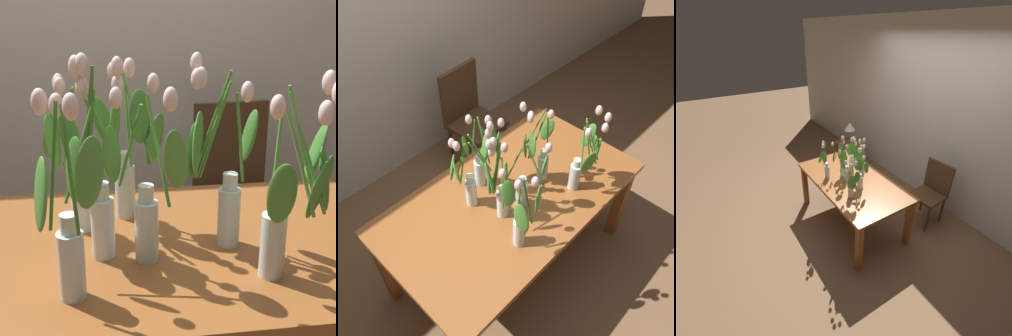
{
  "view_description": "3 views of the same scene",
  "coord_description": "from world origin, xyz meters",
  "views": [
    {
      "loc": [
        -0.13,
        -1.36,
        1.47
      ],
      "look_at": [
        0.05,
        -0.04,
        1.0
      ],
      "focal_mm": 53.31,
      "sensor_mm": 36.0,
      "label": 1
    },
    {
      "loc": [
        -1.08,
        -0.98,
        2.43
      ],
      "look_at": [
        -0.05,
        0.0,
        1.01
      ],
      "focal_mm": 39.46,
      "sensor_mm": 36.0,
      "label": 2
    },
    {
      "loc": [
        2.19,
        -1.5,
        2.51
      ],
      "look_at": [
        -0.08,
        -0.08,
        0.91
      ],
      "focal_mm": 25.2,
      "sensor_mm": 36.0,
      "label": 3
    }
  ],
  "objects": [
    {
      "name": "ground_plane",
      "position": [
        0.0,
        0.0,
        0.0
      ],
      "size": [
        18.0,
        18.0,
        0.0
      ],
      "primitive_type": "plane",
      "color": "brown"
    },
    {
      "name": "room_wall_rear",
      "position": [
        0.0,
        1.48,
        1.35
      ],
      "size": [
        9.0,
        0.1,
        2.7
      ],
      "primitive_type": "cube",
      "color": "beige",
      "rests_on": "ground"
    },
    {
      "name": "dining_table",
      "position": [
        0.0,
        0.0,
        0.65
      ],
      "size": [
        1.6,
        0.9,
        0.74
      ],
      "color": "brown",
      "rests_on": "ground"
    },
    {
      "name": "tulip_vase_0",
      "position": [
        -0.22,
        -0.27,
        0.93
      ],
      "size": [
        0.19,
        0.15,
        0.54
      ],
      "color": "silver",
      "rests_on": "dining_table"
    },
    {
      "name": "tulip_vase_1",
      "position": [
        0.21,
        -0.02,
        0.97
      ],
      "size": [
        0.22,
        0.16,
        0.57
      ],
      "color": "silver",
      "rests_on": "dining_table"
    },
    {
      "name": "tulip_vase_2",
      "position": [
        0.34,
        -0.25,
        0.96
      ],
      "size": [
        0.2,
        0.19,
        0.56
      ],
      "color": "silver",
      "rests_on": "dining_table"
    },
    {
      "name": "tulip_vase_3",
      "position": [
        -0.17,
        -0.06,
        0.97
      ],
      "size": [
        0.15,
        0.21,
        0.58
      ],
      "color": "silver",
      "rests_on": "dining_table"
    },
    {
      "name": "tulip_vase_4",
      "position": [
        -0.19,
        0.13,
        0.97
      ],
      "size": [
        0.28,
        0.14,
        0.56
      ],
      "color": "silver",
      "rests_on": "dining_table"
    },
    {
      "name": "tulip_vase_5",
      "position": [
        -0.02,
        -0.1,
        0.92
      ],
      "size": [
        0.24,
        0.22,
        0.52
      ],
      "color": "silver",
      "rests_on": "dining_table"
    },
    {
      "name": "tulip_vase_6",
      "position": [
        -0.05,
        0.19,
        0.95
      ],
      "size": [
        0.27,
        0.19,
        0.55
      ],
      "color": "silver",
      "rests_on": "dining_table"
    },
    {
      "name": "dining_chair",
      "position": [
        0.55,
        1.01,
        0.52
      ],
      "size": [
        0.43,
        0.43,
        0.93
      ],
      "color": "#4C331E",
      "rests_on": "ground"
    }
  ]
}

